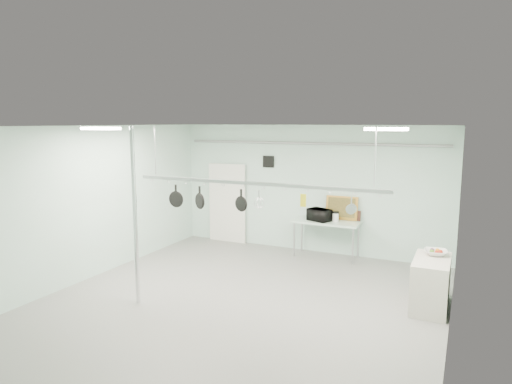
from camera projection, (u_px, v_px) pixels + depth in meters
The scene contains 25 objects.
floor at pixel (236, 306), 8.17m from camera, with size 8.00×8.00×0.00m, color gray.
ceiling at pixel (235, 127), 7.68m from camera, with size 7.00×8.00×0.02m, color silver.
back_wall at pixel (309, 189), 11.50m from camera, with size 7.00×0.02×3.20m, color #A9CBBC.
right_wall at pixel (453, 241), 6.47m from camera, with size 0.02×8.00×3.20m, color #A9CBBC.
door at pixel (228, 204), 12.50m from camera, with size 1.10×0.10×2.20m, color silver.
wall_vent at pixel (268, 162), 11.84m from camera, with size 0.30×0.04×0.30m, color black.
conduit_pipe at pixel (308, 143), 11.24m from camera, with size 0.07×0.07×6.60m, color gray.
chrome_pole at pixel (135, 217), 8.10m from camera, with size 0.08×0.08×3.20m, color silver.
prep_table at pixel (326, 224), 11.02m from camera, with size 1.60×0.70×0.91m.
side_cabinet at pixel (431, 284), 8.04m from camera, with size 0.60×1.20×0.90m, color beige.
pot_rack at pixel (253, 182), 8.02m from camera, with size 4.80×0.06×1.00m.
light_panel_left at pixel (101, 128), 7.89m from camera, with size 0.65×0.30×0.05m, color white.
light_panel_right at pixel (386, 129), 7.22m from camera, with size 0.65×0.30×0.05m, color white.
microwave at pixel (319, 215), 10.99m from camera, with size 0.53×0.36×0.29m, color black.
coffee_canister at pixel (336, 217), 10.90m from camera, with size 0.14×0.14×0.21m, color white.
painting_large at pixel (342, 208), 11.11m from camera, with size 0.78×0.05×0.58m, color gold.
painting_small at pixel (354, 216), 11.00m from camera, with size 0.30×0.04×0.25m, color #351B12.
fruit_bowl at pixel (436, 252), 8.19m from camera, with size 0.40×0.40×0.10m, color silver.
skillet_left at pixel (176, 196), 8.76m from camera, with size 0.31×0.06×0.43m, color black, non-canonical shape.
skillet_mid at pixel (200, 197), 8.53m from camera, with size 0.30×0.06×0.42m, color black, non-canonical shape.
skillet_right at pixel (241, 200), 8.17m from camera, with size 0.28×0.06×0.39m, color black, non-canonical shape.
whisk at pixel (259, 199), 8.01m from camera, with size 0.19×0.19×0.33m, color silver, non-canonical shape.
grater at pixel (303, 200), 7.66m from camera, with size 0.10×0.02×0.24m, color yellow, non-canonical shape.
saucepan at pixel (351, 205), 7.33m from camera, with size 0.16×0.09×0.28m, color #A6A6AA, non-canonical shape.
fruit_cluster at pixel (436, 250), 8.19m from camera, with size 0.24×0.24×0.09m, color #9E200E, non-canonical shape.
Camera 1 is at (3.61, -6.88, 3.27)m, focal length 32.00 mm.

